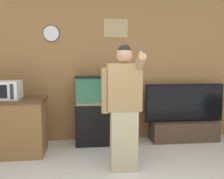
% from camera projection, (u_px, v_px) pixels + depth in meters
% --- Properties ---
extents(wall_back_paneled, '(10.00, 0.08, 2.60)m').
position_uv_depth(wall_back_paneled, '(107.00, 70.00, 4.59)').
color(wall_back_paneled, olive).
rests_on(wall_back_paneled, ground_plane).
extents(counter_island, '(1.29, 0.63, 0.88)m').
position_uv_depth(counter_island, '(3.00, 127.00, 3.86)').
color(counter_island, brown).
rests_on(counter_island, ground_plane).
extents(microwave, '(0.50, 0.39, 0.28)m').
position_uv_depth(microwave, '(3.00, 90.00, 3.79)').
color(microwave, white).
rests_on(microwave, counter_island).
extents(aquarium_on_stand, '(0.96, 0.35, 1.20)m').
position_uv_depth(aquarium_on_stand, '(103.00, 110.00, 4.35)').
color(aquarium_on_stand, black).
rests_on(aquarium_on_stand, ground_plane).
extents(tv_on_stand, '(1.47, 0.40, 1.05)m').
position_uv_depth(tv_on_stand, '(184.00, 124.00, 4.59)').
color(tv_on_stand, '#4C3828').
rests_on(tv_on_stand, ground_plane).
extents(person_standing, '(0.53, 0.40, 1.68)m').
position_uv_depth(person_standing, '(123.00, 106.00, 3.27)').
color(person_standing, '#BCAD89').
rests_on(person_standing, ground_plane).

